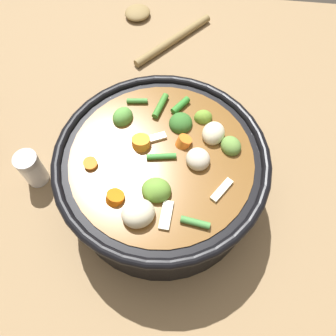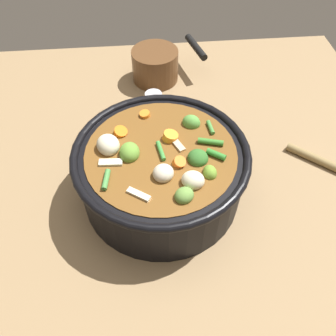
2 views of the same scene
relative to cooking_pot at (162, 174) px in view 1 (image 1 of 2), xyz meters
The scene contains 4 objects.
ground_plane 0.06m from the cooking_pot, 90.95° to the right, with size 1.10×1.10×0.00m, color #8C704C.
cooking_pot is the anchor object (origin of this frame).
wooden_spoon 0.42m from the cooking_pot, behind, with size 0.21×0.21×0.02m.
salt_shaker 0.22m from the cooking_pot, 89.15° to the right, with size 0.04×0.04×0.07m.
Camera 1 is at (0.24, 0.04, 0.54)m, focal length 36.39 mm.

